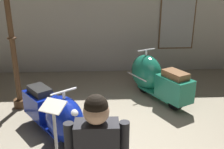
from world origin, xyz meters
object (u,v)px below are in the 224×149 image
object	(u,v)px
scooter_0	(57,115)
lamppost	(12,44)
scooter_1	(154,77)
info_stanchion	(56,143)

from	to	relation	value
scooter_0	lamppost	distance (m)	1.89
scooter_1	info_stanchion	bearing A→B (deg)	114.43
lamppost	scooter_0	bearing A→B (deg)	-51.51
scooter_0	scooter_1	xyz separation A→B (m)	(2.02, 1.62, 0.04)
info_stanchion	lamppost	bearing A→B (deg)	118.34
scooter_1	lamppost	size ratio (longest dim) A/B	0.64
scooter_0	scooter_1	world-z (taller)	scooter_1
lamppost	info_stanchion	bearing A→B (deg)	-61.66
scooter_1	lamppost	distance (m)	3.18
info_stanchion	scooter_1	bearing A→B (deg)	52.04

